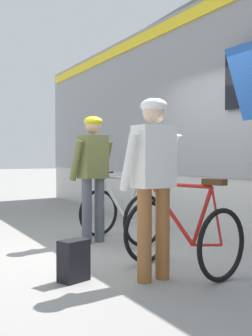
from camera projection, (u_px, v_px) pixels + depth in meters
ground_plane at (126, 249)px, 5.79m from camera, size 80.00×80.00×0.00m
cyclist_near_in_olive at (93, 167)px, 6.22m from camera, size 0.66×0.40×1.76m
cyclist_far_in_white at (154, 172)px, 4.31m from camera, size 0.64×0.36×1.76m
bicycle_near_silver at (120, 213)px, 6.34m from camera, size 0.93×1.20×0.99m
bicycle_far_red at (182, 233)px, 4.66m from camera, size 0.95×1.21×0.99m
backpack_on_platform at (74, 261)px, 4.30m from camera, size 0.33×0.27×0.40m
water_bottle_near_the_bikes at (141, 237)px, 6.16m from camera, size 0.07×0.07×0.18m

